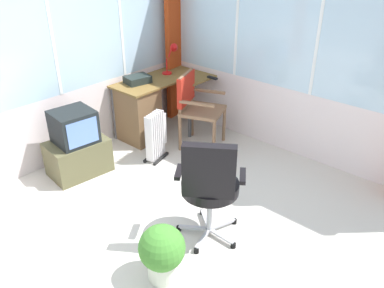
{
  "coord_description": "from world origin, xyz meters",
  "views": [
    {
      "loc": [
        -1.73,
        -1.82,
        2.45
      ],
      "look_at": [
        0.87,
        0.49,
        0.58
      ],
      "focal_mm": 37.3,
      "sensor_mm": 36.0,
      "label": 1
    }
  ],
  "objects": [
    {
      "name": "space_heater",
      "position": [
        1.13,
        1.29,
        0.3
      ],
      "size": [
        0.37,
        0.24,
        0.59
      ],
      "color": "silver",
      "rests_on": "ground"
    },
    {
      "name": "east_window_panel",
      "position": [
        2.37,
        0.0,
        1.32
      ],
      "size": [
        0.07,
        4.24,
        2.64
      ],
      "color": "silver",
      "rests_on": "ground"
    },
    {
      "name": "tv_remote",
      "position": [
        2.17,
        1.29,
        0.75
      ],
      "size": [
        0.04,
        0.15,
        0.02
      ],
      "primitive_type": "cube",
      "rotation": [
        0.0,
        0.0,
        0.0
      ],
      "color": "black",
      "rests_on": "desk"
    },
    {
      "name": "tv_on_stand",
      "position": [
        0.32,
        1.71,
        0.33
      ],
      "size": [
        0.69,
        0.51,
        0.76
      ],
      "color": "brown",
      "rests_on": "ground"
    },
    {
      "name": "potted_plant",
      "position": [
        -0.16,
        -0.12,
        0.27
      ],
      "size": [
        0.37,
        0.37,
        0.49
      ],
      "color": "beige",
      "rests_on": "ground"
    },
    {
      "name": "paper_tray",
      "position": [
        1.42,
        1.9,
        0.78
      ],
      "size": [
        0.34,
        0.28,
        0.09
      ],
      "primitive_type": "cube",
      "rotation": [
        0.0,
        0.0,
        -0.19
      ],
      "color": "#1F2926",
      "rests_on": "desk"
    },
    {
      "name": "desk_lamp",
      "position": [
        2.0,
        1.82,
        1.0
      ],
      "size": [
        0.24,
        0.2,
        0.41
      ],
      "color": "red",
      "rests_on": "desk"
    },
    {
      "name": "north_window_panel",
      "position": [
        0.0,
        2.15,
        1.32
      ],
      "size": [
        4.67,
        0.07,
        2.64
      ],
      "color": "silver",
      "rests_on": "ground"
    },
    {
      "name": "desk",
      "position": [
        1.37,
        1.81,
        0.4
      ],
      "size": [
        1.23,
        0.78,
        0.74
      ],
      "color": "brown",
      "rests_on": "ground"
    },
    {
      "name": "wooden_armchair",
      "position": [
        1.7,
        1.2,
        0.6
      ],
      "size": [
        0.62,
        0.63,
        0.94
      ],
      "color": "brown",
      "rests_on": "ground"
    },
    {
      "name": "curtain_corner",
      "position": [
        2.24,
        2.02,
        1.27
      ],
      "size": [
        0.35,
        0.11,
        2.54
      ],
      "primitive_type": "cube",
      "rotation": [
        0.0,
        0.0,
        0.12
      ],
      "color": "#B33B15",
      "rests_on": "ground"
    },
    {
      "name": "office_chair",
      "position": [
        0.42,
        -0.1,
        0.6
      ],
      "size": [
        0.6,
        0.61,
        1.02
      ],
      "color": "#B7B7BF",
      "rests_on": "ground"
    },
    {
      "name": "ground",
      "position": [
        0.0,
        0.0,
        -0.03
      ],
      "size": [
        5.67,
        5.24,
        0.06
      ],
      "primitive_type": "cube",
      "color": "beige"
    }
  ]
}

